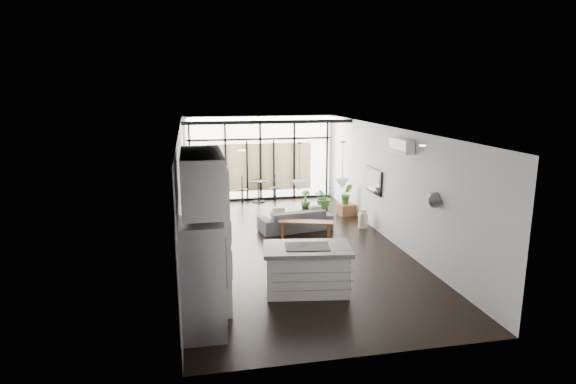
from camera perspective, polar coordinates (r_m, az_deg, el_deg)
name	(u,v)px	position (r m, az deg, el deg)	size (l,w,h in m)	color
floor	(290,245)	(11.68, 0.30, -6.31)	(5.00, 10.00, 0.00)	black
ceiling	(291,129)	(11.11, 0.31, 7.50)	(5.00, 10.00, 0.00)	white
wall_left	(182,193)	(11.08, -12.45, -0.13)	(0.02, 10.00, 2.80)	#BEBEC0
wall_right	(390,184)	(12.07, 12.01, 0.91)	(0.02, 10.00, 2.80)	#BEBEC0
wall_back	(260,158)	(16.16, -3.35, 4.03)	(5.00, 0.02, 2.80)	#BEBEC0
wall_front	(366,263)	(6.68, 9.24, -8.35)	(5.00, 0.02, 2.80)	#BEBEC0
glazing	(260,159)	(16.05, -3.29, 3.97)	(5.00, 0.20, 2.80)	black
skylight	(264,119)	(15.03, -2.86, 8.66)	(4.70, 1.90, 0.06)	white
neighbour_building	(260,167)	(16.16, -3.31, 2.96)	(3.50, 0.02, 1.60)	#D7C887
island	(307,269)	(9.03, 2.27, -9.13)	(1.60, 0.95, 0.88)	white
cooktop	(307,246)	(8.87, 2.29, -6.46)	(0.81, 0.54, 0.01)	black
fridge	(201,278)	(7.54, -10.22, -10.04)	(0.69, 0.87, 1.79)	#9F9EA4
appliance_column	(210,242)	(8.08, -9.23, -5.88)	(0.64, 0.67, 2.47)	white
upper_cabinets	(202,180)	(7.46, -10.16, 1.40)	(0.62, 1.75, 0.86)	white
pendant_left	(299,186)	(8.57, 1.33, 0.76)	(0.26, 0.26, 0.18)	white
pendant_right	(342,184)	(8.78, 6.43, 0.96)	(0.26, 0.26, 0.18)	white
sofa	(295,216)	(12.80, 0.88, -2.88)	(1.92, 0.56, 0.75)	#454547
console_bench	(306,229)	(12.17, 2.13, -4.45)	(1.37, 0.34, 0.44)	brown
pouf	(280,218)	(13.22, -0.97, -3.10)	(0.54, 0.54, 0.43)	beige
crate	(346,209)	(14.43, 6.92, -2.05)	(0.45, 0.45, 0.34)	brown
plant_tall	(324,200)	(15.01, 4.27, -0.95)	(0.67, 0.74, 0.58)	#346727
plant_med	(305,203)	(15.12, 2.09, -1.31)	(0.33, 0.59, 0.33)	#346727
plant_crate	(347,199)	(14.36, 6.96, -0.87)	(0.34, 0.62, 0.27)	#346727
milk_can	(363,218)	(13.17, 8.89, -3.12)	(0.26, 0.26, 0.51)	silver
bistro_set	(259,191)	(15.91, -3.50, 0.13)	(1.54, 0.62, 0.74)	black
tv	(373,181)	(12.97, 10.08, 1.34)	(0.05, 1.10, 0.65)	black
ac_unit	(402,146)	(11.13, 13.31, 5.37)	(0.22, 0.90, 0.30)	white
framed_art	(183,191)	(10.56, -12.35, 0.10)	(0.04, 0.70, 0.90)	black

